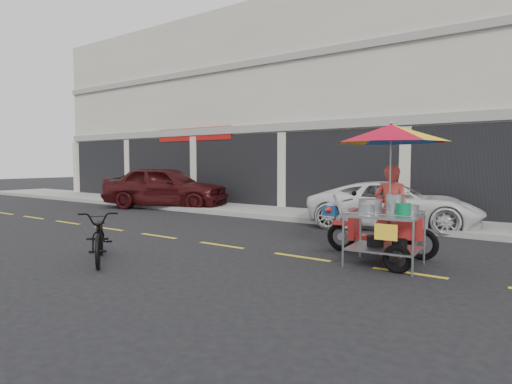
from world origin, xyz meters
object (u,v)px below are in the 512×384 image
Objects in this scene: near_bicycle at (100,236)px; food_vendor_rig at (389,175)px; maroon_sedan at (166,187)px; white_pickup at (393,205)px.

food_vendor_rig reaches higher than near_bicycle.
near_bicycle is at bearing -160.56° from maroon_sedan.
maroon_sedan is 10.94m from food_vendor_rig.
near_bicycle is at bearing 143.80° from white_pickup.
white_pickup reaches higher than near_bicycle.
maroon_sedan is 1.89× the size of food_vendor_rig.
white_pickup is 7.76m from near_bicycle.
food_vendor_rig reaches higher than maroon_sedan.
maroon_sedan is 1.07× the size of white_pickup.
food_vendor_rig is (10.16, -4.00, 0.75)m from maroon_sedan.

